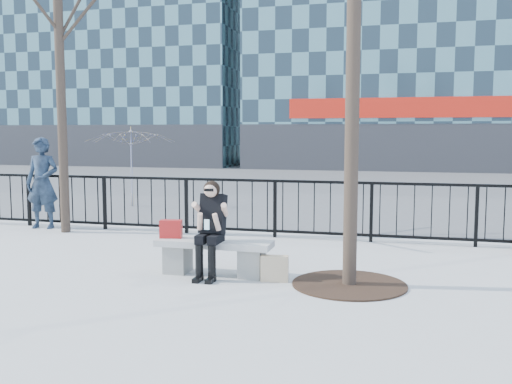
# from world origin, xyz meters

# --- Properties ---
(ground) EXTENTS (120.00, 120.00, 0.00)m
(ground) POSITION_xyz_m (0.00, 0.00, 0.00)
(ground) COLOR #A5A49F
(ground) RESTS_ON ground
(street_surface) EXTENTS (60.00, 23.00, 0.01)m
(street_surface) POSITION_xyz_m (0.00, 15.00, 0.00)
(street_surface) COLOR #474747
(street_surface) RESTS_ON ground
(railing) EXTENTS (14.00, 0.06, 1.10)m
(railing) POSITION_xyz_m (0.00, 3.00, 0.55)
(railing) COLOR black
(railing) RESTS_ON ground
(tree_grate) EXTENTS (1.50, 1.50, 0.02)m
(tree_grate) POSITION_xyz_m (1.90, -0.10, 0.01)
(tree_grate) COLOR black
(tree_grate) RESTS_ON ground
(bench_main) EXTENTS (1.65, 0.46, 0.49)m
(bench_main) POSITION_xyz_m (0.00, 0.00, 0.30)
(bench_main) COLOR slate
(bench_main) RESTS_ON ground
(seated_woman) EXTENTS (0.50, 0.64, 1.34)m
(seated_woman) POSITION_xyz_m (0.00, -0.16, 0.67)
(seated_woman) COLOR black
(seated_woman) RESTS_ON ground
(handbag) EXTENTS (0.33, 0.20, 0.26)m
(handbag) POSITION_xyz_m (-0.66, 0.02, 0.62)
(handbag) COLOR red
(handbag) RESTS_ON bench_main
(shopping_bag) EXTENTS (0.39, 0.19, 0.35)m
(shopping_bag) POSITION_xyz_m (0.91, -0.15, 0.18)
(shopping_bag) COLOR beige
(shopping_bag) RESTS_ON ground
(standing_man) EXTENTS (0.74, 0.54, 1.90)m
(standing_man) POSITION_xyz_m (-4.71, 2.80, 0.95)
(standing_man) COLOR black
(standing_man) RESTS_ON ground
(vendor_umbrella) EXTENTS (3.03, 3.05, 2.14)m
(vendor_umbrella) POSITION_xyz_m (-4.50, 6.37, 1.07)
(vendor_umbrella) COLOR gold
(vendor_umbrella) RESTS_ON ground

